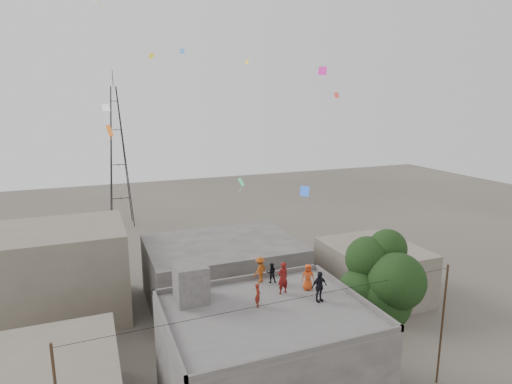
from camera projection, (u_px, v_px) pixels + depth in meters
The scene contains 16 objects.
main_building at pixel (267, 367), 21.75m from camera, with size 10.00×8.00×6.10m.
parapet at pixel (267, 309), 21.08m from camera, with size 10.00×8.00×0.30m.
stair_head_box at pixel (191, 282), 22.11m from camera, with size 1.60×1.80×2.00m, color #494644.
neighbor_north at pixel (223, 271), 35.31m from camera, with size 12.00×9.00×5.00m, color #494644.
neighbor_northwest at pixel (64, 272), 32.59m from camera, with size 9.00×8.00×7.00m, color #6B6455.
neighbor_east at pixel (373, 271), 36.06m from camera, with size 7.00×8.00×4.40m, color #6B6455.
tree at pixel (382, 284), 24.30m from camera, with size 4.90×4.60×9.10m.
utility_line at pixel (287, 365), 20.63m from camera, with size 20.12×0.62×7.40m.
transmission_tower at pixel (118, 157), 55.39m from camera, with size 2.97×2.97×20.01m.
person_red_adult at pixel (283, 278), 22.95m from camera, with size 0.65×0.43×1.78m, color maroon.
person_orange_child at pixel (308, 277), 23.44m from camera, with size 0.72×0.47×1.47m, color #CC4417.
person_dark_child at pixel (271, 273), 24.41m from camera, with size 0.56×0.44×1.16m, color black.
person_dark_adult at pixel (319, 287), 22.05m from camera, with size 0.96×0.40×1.63m, color black.
person_orange_adult at pixel (260, 270), 24.40m from camera, with size 0.97×0.56×1.51m, color #994311.
person_red_child at pixel (258, 295), 21.53m from camera, with size 0.45×0.30×1.24m, color maroon.
kites at pixel (222, 111), 25.74m from camera, with size 17.19×15.65×9.79m.
Camera 1 is at (-7.66, -17.81, 16.35)m, focal length 30.00 mm.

